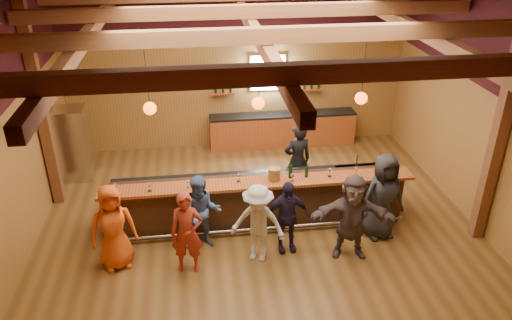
{
  "coord_description": "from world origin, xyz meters",
  "views": [
    {
      "loc": [
        -1.21,
        -8.72,
        6.01
      ],
      "look_at": [
        0.0,
        0.3,
        1.35
      ],
      "focal_mm": 35.0,
      "sensor_mm": 36.0,
      "label": 1
    }
  ],
  "objects_px": {
    "customer_redvest": "(187,233)",
    "customer_dark": "(383,197)",
    "bartender": "(297,160)",
    "bottle_a": "(291,171)",
    "back_bar_cabinet": "(283,130)",
    "customer_orange": "(113,227)",
    "customer_denim": "(202,213)",
    "bar_counter": "(258,198)",
    "customer_white": "(258,224)",
    "ice_bucket": "(274,174)",
    "customer_navy": "(286,217)",
    "customer_brown": "(352,217)",
    "stainless_fridge": "(74,144)"
  },
  "relations": [
    {
      "from": "bar_counter",
      "to": "customer_brown",
      "type": "xyz_separation_m",
      "value": [
        1.57,
        -1.42,
        0.33
      ]
    },
    {
      "from": "customer_brown",
      "to": "bartender",
      "type": "distance_m",
      "value": 2.39
    },
    {
      "from": "customer_brown",
      "to": "bottle_a",
      "type": "xyz_separation_m",
      "value": [
        -0.94,
        1.17,
        0.4
      ]
    },
    {
      "from": "customer_redvest",
      "to": "ice_bucket",
      "type": "distance_m",
      "value": 2.16
    },
    {
      "from": "customer_dark",
      "to": "bartender",
      "type": "xyz_separation_m",
      "value": [
        -1.33,
        1.8,
        -0.02
      ]
    },
    {
      "from": "customer_redvest",
      "to": "customer_dark",
      "type": "height_order",
      "value": "customer_dark"
    },
    {
      "from": "customer_orange",
      "to": "bartender",
      "type": "height_order",
      "value": "bartender"
    },
    {
      "from": "bartender",
      "to": "bottle_a",
      "type": "distance_m",
      "value": 1.28
    },
    {
      "from": "customer_denim",
      "to": "customer_navy",
      "type": "distance_m",
      "value": 1.62
    },
    {
      "from": "customer_orange",
      "to": "customer_denim",
      "type": "xyz_separation_m",
      "value": [
        1.6,
        0.36,
        -0.07
      ]
    },
    {
      "from": "customer_navy",
      "to": "bottle_a",
      "type": "relative_size",
      "value": 4.03
    },
    {
      "from": "customer_redvest",
      "to": "customer_denim",
      "type": "xyz_separation_m",
      "value": [
        0.29,
        0.65,
        -0.03
      ]
    },
    {
      "from": "back_bar_cabinet",
      "to": "ice_bucket",
      "type": "height_order",
      "value": "ice_bucket"
    },
    {
      "from": "customer_brown",
      "to": "bartender",
      "type": "bearing_deg",
      "value": 113.02
    },
    {
      "from": "customer_white",
      "to": "ice_bucket",
      "type": "distance_m",
      "value": 1.21
    },
    {
      "from": "stainless_fridge",
      "to": "bottle_a",
      "type": "distance_m",
      "value": 5.47
    },
    {
      "from": "bar_counter",
      "to": "customer_white",
      "type": "height_order",
      "value": "customer_white"
    },
    {
      "from": "bar_counter",
      "to": "customer_denim",
      "type": "relative_size",
      "value": 4.07
    },
    {
      "from": "customer_denim",
      "to": "bartender",
      "type": "relative_size",
      "value": 0.88
    },
    {
      "from": "customer_redvest",
      "to": "customer_denim",
      "type": "relative_size",
      "value": 1.04
    },
    {
      "from": "stainless_fridge",
      "to": "customer_dark",
      "type": "xyz_separation_m",
      "value": [
        6.48,
        -3.33,
        -0.0
      ]
    },
    {
      "from": "bar_counter",
      "to": "bartender",
      "type": "relative_size",
      "value": 3.59
    },
    {
      "from": "back_bar_cabinet",
      "to": "bar_counter",
      "type": "bearing_deg",
      "value": -108.34
    },
    {
      "from": "customer_denim",
      "to": "customer_navy",
      "type": "xyz_separation_m",
      "value": [
        1.59,
        -0.3,
        -0.02
      ]
    },
    {
      "from": "stainless_fridge",
      "to": "customer_denim",
      "type": "distance_m",
      "value": 4.38
    },
    {
      "from": "back_bar_cabinet",
      "to": "bottle_a",
      "type": "relative_size",
      "value": 10.71
    },
    {
      "from": "bar_counter",
      "to": "back_bar_cabinet",
      "type": "xyz_separation_m",
      "value": [
        1.18,
        3.57,
        -0.05
      ]
    },
    {
      "from": "ice_bucket",
      "to": "customer_redvest",
      "type": "bearing_deg",
      "value": -146.81
    },
    {
      "from": "customer_denim",
      "to": "ice_bucket",
      "type": "distance_m",
      "value": 1.63
    },
    {
      "from": "customer_orange",
      "to": "bartender",
      "type": "bearing_deg",
      "value": 14.79
    },
    {
      "from": "customer_orange",
      "to": "bottle_a",
      "type": "bearing_deg",
      "value": 1.27
    },
    {
      "from": "bar_counter",
      "to": "customer_white",
      "type": "xyz_separation_m",
      "value": [
        -0.18,
        -1.32,
        0.27
      ]
    },
    {
      "from": "customer_orange",
      "to": "bottle_a",
      "type": "distance_m",
      "value": 3.57
    },
    {
      "from": "customer_denim",
      "to": "customer_white",
      "type": "relative_size",
      "value": 0.98
    },
    {
      "from": "customer_dark",
      "to": "back_bar_cabinet",
      "type": "bearing_deg",
      "value": 96.44
    },
    {
      "from": "customer_white",
      "to": "customer_brown",
      "type": "bearing_deg",
      "value": 18.51
    },
    {
      "from": "back_bar_cabinet",
      "to": "bottle_a",
      "type": "xyz_separation_m",
      "value": [
        -0.55,
        -3.81,
        0.78
      ]
    },
    {
      "from": "customer_orange",
      "to": "customer_dark",
      "type": "bearing_deg",
      "value": -10.61
    },
    {
      "from": "customer_redvest",
      "to": "customer_navy",
      "type": "bearing_deg",
      "value": 15.89
    },
    {
      "from": "customer_dark",
      "to": "customer_orange",
      "type": "bearing_deg",
      "value": 174.64
    },
    {
      "from": "back_bar_cabinet",
      "to": "customer_white",
      "type": "distance_m",
      "value": 5.08
    },
    {
      "from": "ice_bucket",
      "to": "customer_brown",
      "type": "bearing_deg",
      "value": -41.13
    },
    {
      "from": "customer_denim",
      "to": "bottle_a",
      "type": "distance_m",
      "value": 1.96
    },
    {
      "from": "bar_counter",
      "to": "stainless_fridge",
      "type": "relative_size",
      "value": 3.5
    },
    {
      "from": "customer_orange",
      "to": "ice_bucket",
      "type": "xyz_separation_m",
      "value": [
        3.08,
        0.86,
        0.4
      ]
    },
    {
      "from": "bar_counter",
      "to": "ice_bucket",
      "type": "distance_m",
      "value": 0.83
    },
    {
      "from": "customer_navy",
      "to": "bar_counter",
      "type": "bearing_deg",
      "value": 106.01
    },
    {
      "from": "customer_orange",
      "to": "customer_redvest",
      "type": "bearing_deg",
      "value": -26.43
    },
    {
      "from": "stainless_fridge",
      "to": "customer_white",
      "type": "relative_size",
      "value": 1.14
    },
    {
      "from": "stainless_fridge",
      "to": "customer_orange",
      "type": "distance_m",
      "value": 3.84
    }
  ]
}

